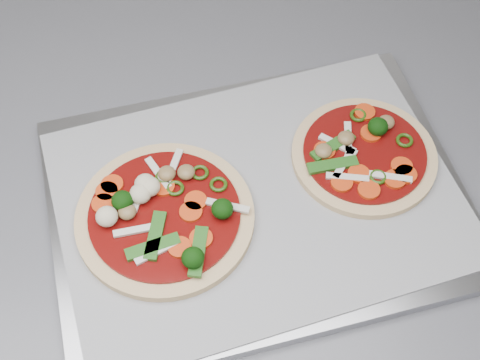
{
  "coord_description": "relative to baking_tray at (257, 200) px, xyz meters",
  "views": [
    {
      "loc": [
        -0.7,
        0.81,
        1.55
      ],
      "look_at": [
        -0.7,
        1.23,
        0.93
      ],
      "focal_mm": 50.0,
      "sensor_mm": 36.0,
      "label": 1
    }
  ],
  "objects": [
    {
      "name": "baking_tray",
      "position": [
        0.0,
        0.0,
        0.0
      ],
      "size": [
        0.53,
        0.45,
        0.02
      ],
      "primitive_type": "cube",
      "rotation": [
        0.0,
        0.0,
        0.27
      ],
      "color": "#98989E",
      "rests_on": "countertop"
    },
    {
      "name": "pizza_left",
      "position": [
        -0.1,
        -0.03,
        0.02
      ],
      "size": [
        0.2,
        0.2,
        0.03
      ],
      "rotation": [
        0.0,
        0.0,
        -0.05
      ],
      "color": "#DCB889",
      "rests_on": "parchment"
    },
    {
      "name": "parchment",
      "position": [
        0.0,
        0.0,
        0.01
      ],
      "size": [
        0.52,
        0.44,
        0.0
      ],
      "primitive_type": "cube",
      "rotation": [
        0.0,
        0.0,
        0.32
      ],
      "color": "#96969A",
      "rests_on": "baking_tray"
    },
    {
      "name": "pizza_right",
      "position": [
        0.12,
        0.05,
        0.02
      ],
      "size": [
        0.21,
        0.21,
        0.03
      ],
      "rotation": [
        0.0,
        0.0,
        0.26
      ],
      "color": "#DCB889",
      "rests_on": "parchment"
    }
  ]
}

